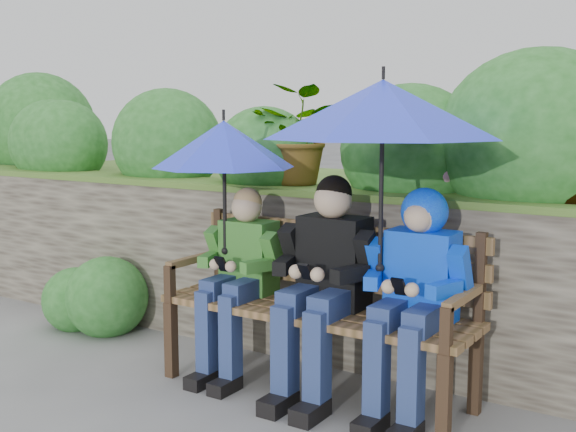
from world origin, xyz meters
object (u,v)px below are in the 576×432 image
Objects in this scene: boy_left at (239,271)px; umbrella_right at (383,109)px; park_bench at (321,296)px; boy_right at (415,283)px; boy_middle at (324,277)px; umbrella_left at (224,144)px.

umbrella_right is (0.87, -0.02, 0.89)m from boy_left.
umbrella_right is at bearing -1.14° from boy_left.
park_bench is 0.58m from boy_right.
boy_left reaches higher than park_bench.
boy_left is 1.24m from umbrella_right.
boy_left is at bearing 178.86° from umbrella_right.
boy_middle is 1.01× the size of umbrella_right.
boy_middle is at bearing -178.04° from boy_right.
park_bench is at bearing 128.12° from boy_middle.
boy_middle reaches higher than park_bench.
boy_middle is at bearing 178.65° from umbrella_right.
boy_left is at bearing 178.98° from boy_middle.
umbrella_right reaches higher than umbrella_left.
boy_left is 0.95× the size of boy_right.
boy_middle is (0.07, -0.08, 0.13)m from park_bench.
boy_left is 0.92× the size of umbrella_right.
park_bench is 0.17m from boy_middle.
umbrella_left is (-0.59, -0.06, 0.79)m from park_bench.
umbrella_left is (-0.65, 0.02, 0.66)m from boy_middle.
boy_middle is 0.93m from umbrella_left.
boy_right is at bearing 0.39° from boy_left.
boy_right is 0.84m from umbrella_right.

